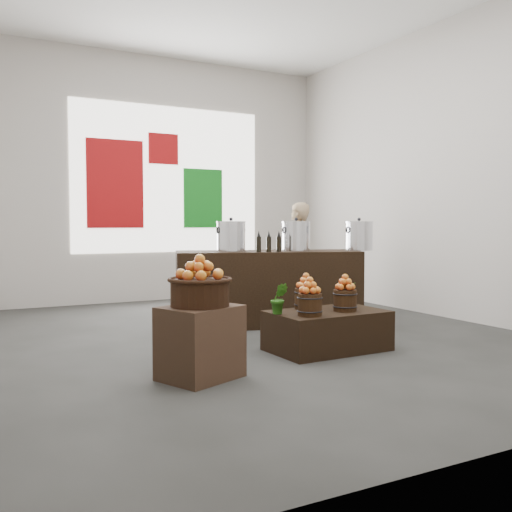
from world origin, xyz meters
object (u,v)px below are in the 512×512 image
stock_pot_left (231,237)px  crate (200,342)px  counter (268,288)px  display_table (327,331)px  stock_pot_right (359,237)px  stock_pot_center (296,237)px  shopper (297,255)px  wicker_basket (200,293)px

stock_pot_left → crate: bearing=-121.2°
stock_pot_left → counter: bearing=-18.4°
display_table → stock_pot_right: stock_pot_right is taller
crate → stock_pot_right: 3.32m
stock_pot_center → stock_pot_right: 0.82m
counter → shopper: shopper is taller
crate → display_table: (1.52, 0.38, -0.10)m
counter → shopper: 1.69m
stock_pot_left → shopper: bearing=32.7°
wicker_basket → stock_pot_left: size_ratio=1.36×
crate → stock_pot_right: bearing=28.8°
crate → stock_pot_center: 2.84m
stock_pot_left → stock_pot_right: same height
stock_pot_center → shopper: (0.82, 1.29, -0.31)m
display_table → stock_pot_right: size_ratio=3.27×
counter → stock_pot_right: stock_pot_right is taller
shopper → stock_pot_left: bearing=3.5°
stock_pot_left → stock_pot_right: (1.56, -0.52, 0.00)m
stock_pot_left → shopper: 1.93m
crate → wicker_basket: wicker_basket is taller
stock_pot_right → display_table: bearing=-137.9°
counter → wicker_basket: bearing=-112.9°
stock_pot_center → shopper: size_ratio=0.22×
wicker_basket → display_table: 1.65m
display_table → stock_pot_right: bearing=40.2°
display_table → stock_pot_center: 1.77m
counter → stock_pot_right: (1.12, -0.37, 0.64)m
wicker_basket → display_table: (1.52, 0.38, -0.51)m
crate → counter: (1.70, 1.93, 0.17)m
crate → shopper: bearing=47.3°
display_table → counter: 1.58m
wicker_basket → stock_pot_right: (2.82, 1.55, 0.40)m
wicker_basket → display_table: size_ratio=0.42×
shopper → crate: bearing=18.1°
wicker_basket → stock_pot_left: stock_pot_left is taller
crate → wicker_basket: size_ratio=1.25×
counter → stock_pot_right: 1.35m
wicker_basket → counter: bearing=48.6°
stock_pot_center → stock_pot_right: bearing=-18.4°
counter → stock_pot_center: bearing=0.0°
crate → shopper: size_ratio=0.38×
crate → counter: bearing=48.6°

